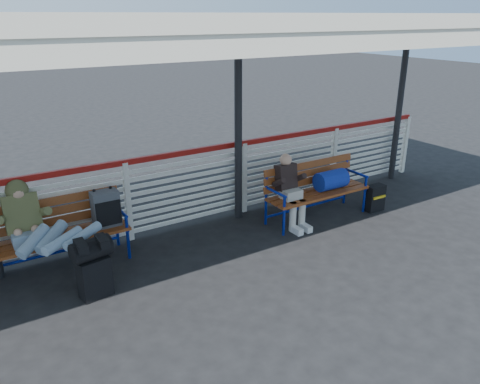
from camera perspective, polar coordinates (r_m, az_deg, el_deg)
ground at (r=5.67m, az=-6.42°, el=-13.01°), size 60.00×60.00×0.00m
fence at (r=6.95m, az=-13.56°, el=-0.73°), size 12.08×0.08×1.24m
canopy at (r=5.52m, az=-11.96°, el=19.31°), size 12.60×3.60×3.16m
luggage_stack at (r=5.77m, az=-17.45°, el=-8.55°), size 0.49×0.32×0.75m
bench_left at (r=6.53m, az=-19.62°, el=-3.33°), size 1.80×0.56×0.96m
bench_right at (r=7.72m, az=9.95°, el=1.10°), size 1.80×0.56×0.92m
traveler_man at (r=6.15m, az=-22.44°, el=-4.49°), size 0.94×1.51×0.77m
companion_person at (r=7.30m, az=6.15°, el=0.24°), size 0.32×0.66×1.15m
suitcase_side at (r=8.27m, az=16.11°, el=-0.70°), size 0.33×0.21×0.45m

